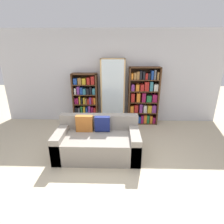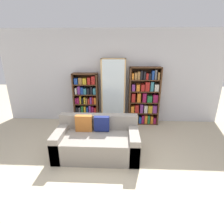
{
  "view_description": "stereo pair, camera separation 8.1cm",
  "coord_description": "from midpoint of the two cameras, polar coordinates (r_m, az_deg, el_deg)",
  "views": [
    {
      "loc": [
        0.19,
        -2.73,
        2.17
      ],
      "look_at": [
        0.07,
        1.39,
        0.67
      ],
      "focal_mm": 28.0,
      "sensor_mm": 36.0,
      "label": 1
    },
    {
      "loc": [
        0.27,
        -2.72,
        2.17
      ],
      "look_at": [
        0.07,
        1.39,
        0.67
      ],
      "focal_mm": 28.0,
      "sensor_mm": 36.0,
      "label": 2
    }
  ],
  "objects": [
    {
      "name": "bookshelf_right",
      "position": [
        5.25,
        9.81,
        4.71
      ],
      "size": [
        0.88,
        0.32,
        1.69
      ],
      "color": "#4C2D19",
      "rests_on": "ground"
    },
    {
      "name": "wall_back",
      "position": [
        5.29,
        -0.9,
        11.13
      ],
      "size": [
        6.5,
        0.06,
        2.7
      ],
      "color": "silver",
      "rests_on": "ground"
    },
    {
      "name": "couch",
      "position": [
        3.8,
        -5.25,
        -9.57
      ],
      "size": [
        1.73,
        0.93,
        0.82
      ],
      "color": "gray",
      "rests_on": "ground"
    },
    {
      "name": "display_cabinet",
      "position": [
        5.15,
        -0.18,
        6.47
      ],
      "size": [
        0.69,
        0.36,
        1.92
      ],
      "color": "tan",
      "rests_on": "ground"
    },
    {
      "name": "ground_plane",
      "position": [
        3.49,
        -2.62,
        -18.4
      ],
      "size": [
        16.0,
        16.0,
        0.0
      ],
      "primitive_type": "plane",
      "color": "beige"
    },
    {
      "name": "wine_bottle",
      "position": [
        4.72,
        4.25,
        -5.48
      ],
      "size": [
        0.07,
        0.07,
        0.34
      ],
      "color": "black",
      "rests_on": "ground"
    },
    {
      "name": "bookshelf_left",
      "position": [
        5.31,
        -9.03,
        4.1
      ],
      "size": [
        0.73,
        0.32,
        1.5
      ],
      "color": "#4C2D19",
      "rests_on": "ground"
    }
  ]
}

